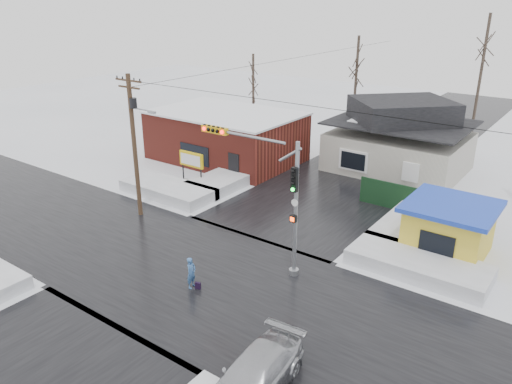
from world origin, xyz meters
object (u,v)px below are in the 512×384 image
Objects in this scene: car at (254,377)px; traffic_signal at (269,185)px; pedestrian at (191,273)px; kiosk at (449,228)px; utility_pole at (134,138)px; marquee_sign at (191,161)px.

traffic_signal is at bearing 116.89° from car.
car is at bearing -128.84° from pedestrian.
kiosk is 14.09m from pedestrian.
traffic_signal is 10.43m from kiosk.
pedestrian is at bearing -114.71° from traffic_signal.
kiosk is at bearing 76.31° from car.
utility_pole is 17.76m from car.
utility_pole is 5.66× the size of pedestrian.
pedestrian is 7.57m from car.
utility_pole is 6.87m from marquee_sign.
traffic_signal is 0.78× the size of utility_pole.
traffic_signal reaches higher than kiosk.
car is at bearing -28.60° from utility_pole.
pedestrian reaches higher than car.
kiosk is (7.07, 7.03, -3.08)m from traffic_signal.
marquee_sign is 0.55× the size of kiosk.
car is at bearing -41.33° from marquee_sign.
traffic_signal is 4.40× the size of pedestrian.
pedestrian is at bearing -47.28° from marquee_sign.
utility_pole is at bearing 146.64° from car.
kiosk reaches higher than car.
marquee_sign is at bearing -178.45° from kiosk.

